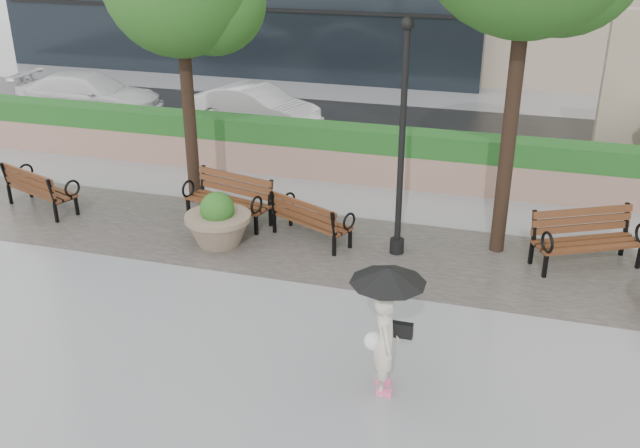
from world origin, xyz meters
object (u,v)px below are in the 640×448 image
(planter_left, at_px, (218,224))
(car_right, at_px, (257,107))
(bench_0, at_px, (42,197))
(car_left, at_px, (90,95))
(pedestrian, at_px, (386,317))
(bench_2, at_px, (311,228))
(lamppost, at_px, (401,156))
(bench_1, at_px, (229,209))
(bench_3, at_px, (585,251))

(planter_left, xyz_separation_m, car_right, (-2.25, 8.01, 0.22))
(bench_0, bearing_deg, car_left, -44.51)
(pedestrian, bearing_deg, planter_left, 33.87)
(bench_2, height_order, lamppost, lamppost)
(bench_1, xyz_separation_m, car_right, (-2.01, 6.91, 0.35))
(bench_2, relative_size, car_right, 0.46)
(lamppost, bearing_deg, bench_1, 172.54)
(car_left, bearing_deg, pedestrian, -138.40)
(bench_2, distance_m, car_left, 12.01)
(car_left, distance_m, car_right, 5.68)
(planter_left, xyz_separation_m, pedestrian, (4.16, -3.72, 0.73))
(bench_0, bearing_deg, pedestrian, 174.39)
(bench_3, bearing_deg, car_left, 128.44)
(lamppost, bearing_deg, bench_0, -179.56)
(planter_left, distance_m, lamppost, 3.91)
(planter_left, relative_size, pedestrian, 0.70)
(car_right, xyz_separation_m, pedestrian, (6.41, -11.73, 0.51))
(planter_left, relative_size, car_right, 0.33)
(car_left, relative_size, pedestrian, 2.52)
(bench_2, xyz_separation_m, car_right, (-3.99, 7.33, 0.38))
(bench_0, bearing_deg, lamppost, -159.05)
(bench_1, height_order, pedestrian, pedestrian)
(pedestrian, bearing_deg, car_right, 14.32)
(bench_1, height_order, car_right, car_right)
(bench_2, xyz_separation_m, lamppost, (1.79, -0.08, 1.73))
(bench_1, distance_m, bench_2, 2.02)
(bench_2, height_order, planter_left, planter_left)
(bench_2, xyz_separation_m, bench_3, (5.30, 0.37, 0.04))
(bench_2, xyz_separation_m, pedestrian, (2.42, -4.41, 0.89))
(car_right, bearing_deg, bench_1, -150.17)
(car_left, bearing_deg, bench_2, -131.14)
(car_right, bearing_deg, bench_0, 176.53)
(bench_3, bearing_deg, lamppost, 159.94)
(bench_3, bearing_deg, pedestrian, -148.37)
(car_left, bearing_deg, bench_3, -119.04)
(car_right, bearing_deg, bench_3, -113.21)
(bench_0, relative_size, bench_2, 1.08)
(bench_0, xyz_separation_m, bench_2, (6.28, 0.14, -0.02))
(bench_0, relative_size, bench_1, 0.98)
(bench_2, xyz_separation_m, planter_left, (-1.74, -0.69, 0.16))
(lamppost, height_order, pedestrian, lamppost)
(lamppost, distance_m, car_left, 13.59)
(bench_1, height_order, planter_left, planter_left)
(pedestrian, bearing_deg, bench_3, -45.41)
(bench_0, height_order, bench_3, bench_3)
(bench_1, distance_m, bench_3, 7.28)
(car_left, bearing_deg, bench_0, -159.79)
(car_left, relative_size, car_right, 1.21)
(car_right, height_order, pedestrian, pedestrian)
(lamppost, bearing_deg, pedestrian, -81.68)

